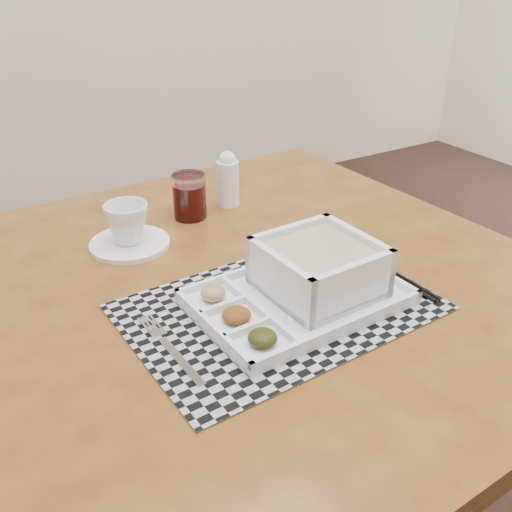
# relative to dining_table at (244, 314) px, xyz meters

# --- Properties ---
(dining_table) EXTENTS (1.06, 1.06, 0.76)m
(dining_table) POSITION_rel_dining_table_xyz_m (0.00, 0.00, 0.00)
(dining_table) COLOR #582910
(dining_table) RESTS_ON ground
(placemat) EXTENTS (0.48, 0.34, 0.00)m
(placemat) POSITION_rel_dining_table_xyz_m (-0.00, -0.11, 0.08)
(placemat) COLOR #9B9BA2
(placemat) RESTS_ON dining_table
(serving_tray) EXTENTS (0.33, 0.23, 0.09)m
(serving_tray) POSITION_rel_dining_table_xyz_m (0.05, -0.12, 0.12)
(serving_tray) COLOR white
(serving_tray) RESTS_ON placemat
(fork) EXTENTS (0.03, 0.19, 0.00)m
(fork) POSITION_rel_dining_table_xyz_m (-0.19, -0.12, 0.08)
(fork) COLOR silver
(fork) RESTS_ON placemat
(spoon) EXTENTS (0.04, 0.18, 0.01)m
(spoon) POSITION_rel_dining_table_xyz_m (0.22, -0.05, 0.08)
(spoon) COLOR silver
(spoon) RESTS_ON placemat
(chopsticks) EXTENTS (0.03, 0.24, 0.01)m
(chopsticks) POSITION_rel_dining_table_xyz_m (0.21, -0.11, 0.08)
(chopsticks) COLOR black
(chopsticks) RESTS_ON placemat
(saucer) EXTENTS (0.15, 0.15, 0.01)m
(saucer) POSITION_rel_dining_table_xyz_m (-0.13, 0.21, 0.08)
(saucer) COLOR white
(saucer) RESTS_ON dining_table
(cup) EXTENTS (0.08, 0.08, 0.08)m
(cup) POSITION_rel_dining_table_xyz_m (-0.13, 0.21, 0.13)
(cup) COLOR white
(cup) RESTS_ON saucer
(juice_glass) EXTENTS (0.07, 0.07, 0.09)m
(juice_glass) POSITION_rel_dining_table_xyz_m (0.03, 0.27, 0.12)
(juice_glass) COLOR white
(juice_glass) RESTS_ON dining_table
(creamer_bottle) EXTENTS (0.05, 0.05, 0.12)m
(creamer_bottle) POSITION_rel_dining_table_xyz_m (0.13, 0.28, 0.14)
(creamer_bottle) COLOR white
(creamer_bottle) RESTS_ON dining_table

